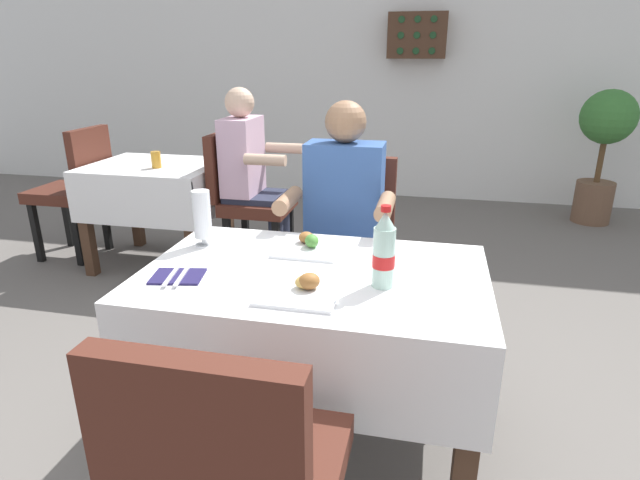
% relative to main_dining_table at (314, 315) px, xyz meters
% --- Properties ---
extents(ground_plane, '(11.00, 11.00, 0.00)m').
position_rel_main_dining_table_xyz_m(ground_plane, '(0.02, -0.20, -0.56)').
color(ground_plane, '#66605B').
extents(back_wall, '(11.00, 0.12, 3.17)m').
position_rel_main_dining_table_xyz_m(back_wall, '(0.02, 3.95, 1.02)').
color(back_wall, white).
rests_on(back_wall, ground).
extents(main_dining_table, '(1.20, 0.77, 0.74)m').
position_rel_main_dining_table_xyz_m(main_dining_table, '(0.00, 0.00, 0.00)').
color(main_dining_table, white).
rests_on(main_dining_table, ground).
extents(chair_far_diner_seat, '(0.44, 0.50, 0.97)m').
position_rel_main_dining_table_xyz_m(chair_far_diner_seat, '(-0.00, 0.78, -0.01)').
color(chair_far_diner_seat, '#4C2319').
rests_on(chair_far_diner_seat, ground).
extents(seated_diner_far, '(0.50, 0.46, 1.26)m').
position_rel_main_dining_table_xyz_m(seated_diner_far, '(-0.02, 0.67, 0.15)').
color(seated_diner_far, '#282D42').
rests_on(seated_diner_far, ground).
extents(plate_near_camera, '(0.25, 0.25, 0.06)m').
position_rel_main_dining_table_xyz_m(plate_near_camera, '(0.01, -0.18, 0.19)').
color(plate_near_camera, white).
rests_on(plate_near_camera, main_dining_table).
extents(plate_far_diner, '(0.25, 0.25, 0.06)m').
position_rel_main_dining_table_xyz_m(plate_far_diner, '(-0.07, 0.21, 0.19)').
color(plate_far_diner, white).
rests_on(plate_far_diner, main_dining_table).
extents(beer_glass_left, '(0.07, 0.07, 0.22)m').
position_rel_main_dining_table_xyz_m(beer_glass_left, '(-0.48, 0.16, 0.29)').
color(beer_glass_left, white).
rests_on(beer_glass_left, main_dining_table).
extents(cola_bottle_primary, '(0.07, 0.07, 0.27)m').
position_rel_main_dining_table_xyz_m(cola_bottle_primary, '(0.25, -0.07, 0.29)').
color(cola_bottle_primary, silver).
rests_on(cola_bottle_primary, main_dining_table).
extents(napkin_cutlery_set, '(0.19, 0.20, 0.01)m').
position_rel_main_dining_table_xyz_m(napkin_cutlery_set, '(-0.44, -0.15, 0.18)').
color(napkin_cutlery_set, '#231E4C').
rests_on(napkin_cutlery_set, main_dining_table).
extents(background_dining_table, '(0.89, 0.73, 0.74)m').
position_rel_main_dining_table_xyz_m(background_dining_table, '(-1.50, 1.58, -0.02)').
color(background_dining_table, white).
rests_on(background_dining_table, ground).
extents(background_chair_left, '(0.50, 0.44, 0.97)m').
position_rel_main_dining_table_xyz_m(background_chair_left, '(-2.15, 1.58, -0.01)').
color(background_chair_left, '#4C2319').
rests_on(background_chair_left, ground).
extents(background_chair_right, '(0.50, 0.44, 0.97)m').
position_rel_main_dining_table_xyz_m(background_chair_right, '(-0.84, 1.58, -0.01)').
color(background_chair_right, '#4C2319').
rests_on(background_chair_right, ground).
extents(background_patron, '(0.46, 0.50, 1.26)m').
position_rel_main_dining_table_xyz_m(background_patron, '(-0.80, 1.58, 0.15)').
color(background_patron, '#282D42').
rests_on(background_patron, ground).
extents(background_table_tumbler, '(0.06, 0.06, 0.11)m').
position_rel_main_dining_table_xyz_m(background_table_tumbler, '(-1.42, 1.47, 0.23)').
color(background_table_tumbler, '#C68928').
rests_on(background_table_tumbler, background_dining_table).
extents(potted_plant_corner, '(0.46, 0.46, 1.18)m').
position_rel_main_dining_table_xyz_m(potted_plant_corner, '(1.84, 3.33, 0.17)').
color(potted_plant_corner, brown).
rests_on(potted_plant_corner, ground).
extents(wall_bottle_rack, '(0.56, 0.21, 0.42)m').
position_rel_main_dining_table_xyz_m(wall_bottle_rack, '(0.15, 3.79, 1.06)').
color(wall_bottle_rack, '#472D1E').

